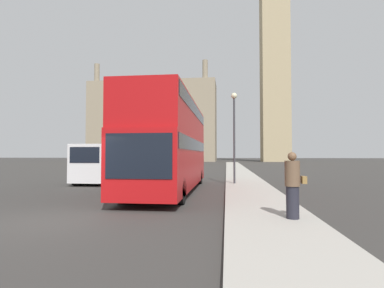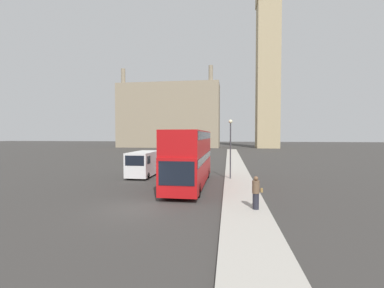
# 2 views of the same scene
# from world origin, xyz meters

# --- Properties ---
(ground_plane) EXTENTS (300.00, 300.00, 0.00)m
(ground_plane) POSITION_xyz_m (0.00, 0.00, 0.00)
(ground_plane) COLOR #383533
(sidewalk_strip) EXTENTS (2.54, 120.00, 0.15)m
(sidewalk_strip) POSITION_xyz_m (6.27, 0.00, 0.07)
(sidewalk_strip) COLOR #ADA89E
(sidewalk_strip) RESTS_ON ground_plane
(clock_tower) EXTENTS (7.52, 7.69, 65.85)m
(clock_tower) POSITION_xyz_m (17.72, 71.73, 33.79)
(clock_tower) COLOR tan
(clock_tower) RESTS_ON ground_plane
(building_block_distant) EXTENTS (34.46, 11.47, 26.32)m
(building_block_distant) POSITION_xyz_m (-15.01, 73.35, 10.81)
(building_block_distant) COLOR gray
(building_block_distant) RESTS_ON ground_plane
(red_double_decker_bus) EXTENTS (2.59, 11.33, 4.51)m
(red_double_decker_bus) POSITION_xyz_m (2.21, 7.05, 2.52)
(red_double_decker_bus) COLOR #B71114
(red_double_decker_bus) RESTS_ON ground_plane
(white_van) EXTENTS (2.14, 5.09, 2.49)m
(white_van) POSITION_xyz_m (-3.09, 10.81, 1.33)
(white_van) COLOR white
(white_van) RESTS_ON ground_plane
(pedestrian) EXTENTS (0.56, 0.40, 1.79)m
(pedestrian) POSITION_xyz_m (6.83, 0.29, 1.04)
(pedestrian) COLOR #23232D
(pedestrian) RESTS_ON sidewalk_strip
(street_lamp) EXTENTS (0.36, 0.36, 5.45)m
(street_lamp) POSITION_xyz_m (5.52, 10.02, 3.75)
(street_lamp) COLOR #38383D
(street_lamp) RESTS_ON sidewalk_strip
(parked_sedan) EXTENTS (1.78, 4.65, 1.53)m
(parked_sedan) POSITION_xyz_m (-2.04, 31.20, 0.69)
(parked_sedan) COLOR maroon
(parked_sedan) RESTS_ON ground_plane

